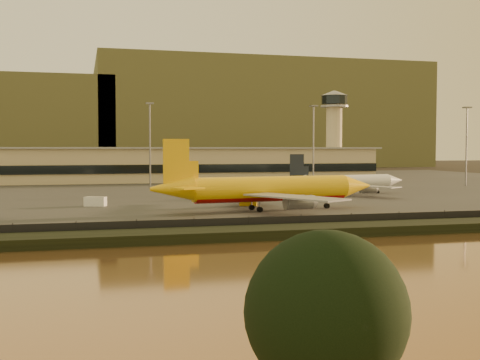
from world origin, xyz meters
name	(u,v)px	position (x,y,z in m)	size (l,w,h in m)	color
ground	(263,222)	(0.00, 0.00, 0.00)	(900.00, 900.00, 0.00)	black
embankment	(298,231)	(0.00, -17.00, 0.70)	(320.00, 7.00, 1.40)	black
tarmac	(177,187)	(0.00, 95.00, 0.10)	(320.00, 220.00, 0.20)	#2D2D2D
perimeter_fence	(288,224)	(0.00, -13.00, 1.30)	(300.00, 0.05, 2.20)	black
terminal_building	(124,165)	(-14.52, 125.55, 6.25)	(202.00, 25.00, 12.60)	#C5B289
control_tower	(334,125)	(70.00, 131.00, 21.66)	(11.20, 11.20, 35.50)	#C5B289
apron_light_masts	(237,137)	(15.00, 75.00, 15.70)	(152.20, 12.20, 25.40)	slate
distant_hills	(94,121)	(-20.74, 340.00, 31.39)	(470.00, 160.00, 70.00)	olive
dhl_cargo_jet	(268,189)	(5.74, 15.68, 4.34)	(46.40, 45.21, 13.85)	#F1B60C
white_narrowbody_jet	(345,182)	(37.81, 49.70, 3.39)	(37.13, 35.83, 10.69)	white
gse_vehicle_yellow	(248,202)	(4.73, 26.05, 1.01)	(3.61, 1.63, 1.63)	#F1B60C
gse_vehicle_white	(95,201)	(-26.56, 33.41, 1.19)	(4.40, 1.98, 1.98)	white
shore_tree	(332,315)	(-19.70, -74.31, 5.76)	(6.88, 6.38, 9.17)	black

